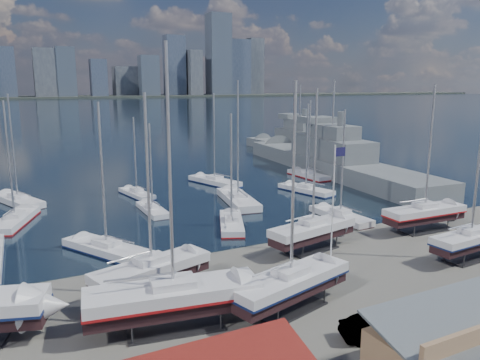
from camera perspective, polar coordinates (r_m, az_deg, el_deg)
ground at (r=40.86m, az=9.54°, el=-11.90°), size 1400.00×1400.00×0.00m
water at (r=341.10m, az=-23.23°, el=7.94°), size 1400.00×600.00×0.40m
far_shore at (r=600.58m, az=-25.00°, el=9.10°), size 1400.00×80.00×2.20m
skyline at (r=594.35m, az=-26.06°, el=12.67°), size 639.14×43.80×107.69m
sailboat_cradle_1 at (r=32.46m, az=-8.10°, el=-14.01°), size 12.10×5.05×18.74m
sailboat_cradle_2 at (r=37.44m, az=-10.73°, el=-10.78°), size 9.92×5.26×15.63m
sailboat_cradle_3 at (r=34.76m, az=6.22°, el=-12.39°), size 10.58×5.41×16.44m
sailboat_cradle_4 at (r=46.88m, az=8.83°, el=-6.06°), size 10.04×4.54×15.84m
sailboat_cradle_5 at (r=48.94m, az=26.30°, el=-6.49°), size 9.13×3.06×14.64m
sailboat_cradle_6 at (r=56.20m, az=21.58°, el=-3.76°), size 10.09×3.17×16.13m
sailboat_moored_1 at (r=61.29m, az=-25.73°, el=-4.59°), size 6.23×10.43×15.08m
sailboat_moored_2 at (r=71.16m, az=-25.43°, el=-2.42°), size 6.56×10.70×15.66m
sailboat_moored_3 at (r=47.76m, az=-15.92°, el=-8.27°), size 7.49×10.34×15.31m
sailboat_moored_4 at (r=61.03m, az=-10.61°, el=-3.66°), size 2.34×7.96×11.97m
sailboat_moored_5 at (r=70.31m, az=-12.47°, el=-1.72°), size 3.74×8.39×12.13m
sailboat_moored_6 at (r=54.22m, az=-1.05°, el=-5.42°), size 5.96×9.38×13.63m
sailboat_moored_7 at (r=64.64m, az=-0.25°, el=-2.60°), size 5.26×11.97×17.48m
sailboat_moored_8 at (r=77.04m, az=-3.11°, el=-0.30°), size 5.88×10.76×15.50m
sailboat_moored_9 at (r=58.45m, az=12.13°, el=-4.41°), size 2.89×9.28×13.88m
sailboat_moored_10 at (r=71.76m, az=8.03°, el=-1.29°), size 4.93×9.72×13.99m
sailboat_moored_11 at (r=83.47m, az=8.33°, el=0.52°), size 3.01×9.50×14.06m
naval_ship_east at (r=88.51m, az=11.02°, el=1.96°), size 13.24×54.00×18.81m
naval_ship_west at (r=111.97m, az=7.17°, el=4.07°), size 8.25×38.60×17.45m
car_b at (r=32.73m, az=16.42°, el=-16.98°), size 5.03×3.17×1.56m
car_c at (r=31.94m, az=20.55°, el=-18.24°), size 3.30×5.26×1.35m
flagpole at (r=37.38m, az=11.33°, el=-3.33°), size 1.03×0.12×11.67m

